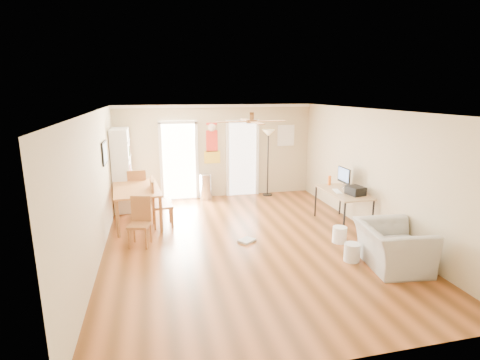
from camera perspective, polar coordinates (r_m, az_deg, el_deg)
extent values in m
plane|color=brown|center=(7.53, 1.07, -9.58)|extent=(7.00, 7.00, 0.00)
cube|color=red|center=(10.41, -4.34, 5.70)|extent=(0.46, 0.03, 1.10)
cube|color=white|center=(10.93, 7.06, 6.80)|extent=(0.50, 0.04, 0.60)
cube|color=black|center=(8.27, -20.11, 3.95)|extent=(0.04, 0.66, 0.48)
cylinder|color=silver|center=(10.38, -5.31, -1.04)|extent=(0.39, 0.39, 0.72)
cube|color=white|center=(8.51, 14.70, -1.67)|extent=(0.20, 0.40, 0.01)
cube|color=black|center=(8.33, 17.33, -1.57)|extent=(0.37, 0.41, 0.18)
cylinder|color=orange|center=(9.03, 13.59, -0.07)|extent=(0.08, 0.08, 0.22)
cylinder|color=white|center=(7.75, 15.06, -8.11)|extent=(0.31, 0.31, 0.32)
cylinder|color=silver|center=(7.01, 16.83, -10.59)|extent=(0.35, 0.35, 0.32)
cube|color=#9F9F9A|center=(7.57, 1.05, -9.29)|extent=(0.39, 0.38, 0.04)
imported|color=#A0A09B|center=(6.92, 22.39, -9.45)|extent=(1.15, 1.28, 0.75)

